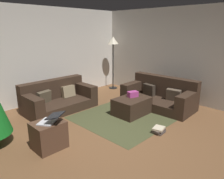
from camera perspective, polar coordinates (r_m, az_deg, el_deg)
The scene contains 13 objects.
ground_plane at distance 4.02m, azimuth 0.63°, elevation -14.14°, with size 6.40×6.40×0.00m, color brown.
rear_partition at distance 6.13m, azimuth -21.24°, elevation 8.18°, with size 6.40×0.12×2.60m, color beige.
corner_partition at distance 6.19m, azimuth 21.47°, elevation 8.22°, with size 0.12×6.40×2.60m, color beige.
couch_left at distance 5.68m, azimuth -14.25°, elevation -2.35°, with size 1.77×0.92×0.74m.
couch_right at distance 5.84m, azimuth 12.69°, elevation -1.64°, with size 0.98×1.87×0.78m.
ottoman at distance 5.22m, azimuth 5.29°, elevation -4.45°, with size 0.86×0.62×0.41m, color #332319.
gift_box at distance 5.24m, azimuth 5.56°, elevation -1.24°, with size 0.24×0.15×0.14m, color #B23F8C.
tv_remote at distance 5.30m, azimuth 5.81°, elevation -1.70°, with size 0.05×0.16×0.02m, color black.
side_table at distance 3.93m, azimuth -16.53°, elevation -11.61°, with size 0.52×0.44×0.49m, color #4C3323.
laptop at distance 3.78m, azimuth -16.13°, elevation -7.67°, with size 0.48×0.51×0.17m.
book_stack at distance 4.45m, azimuth 12.38°, elevation -10.54°, with size 0.28×0.25×0.12m.
corner_lamp at distance 7.24m, azimuth 0.30°, elevation 11.92°, with size 0.36×0.36×1.76m.
area_rug at distance 5.29m, azimuth 5.23°, elevation -6.48°, with size 2.60×2.00×0.01m, color #414427.
Camera 1 is at (-2.52, -2.41, 2.02)m, focal length 34.25 mm.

